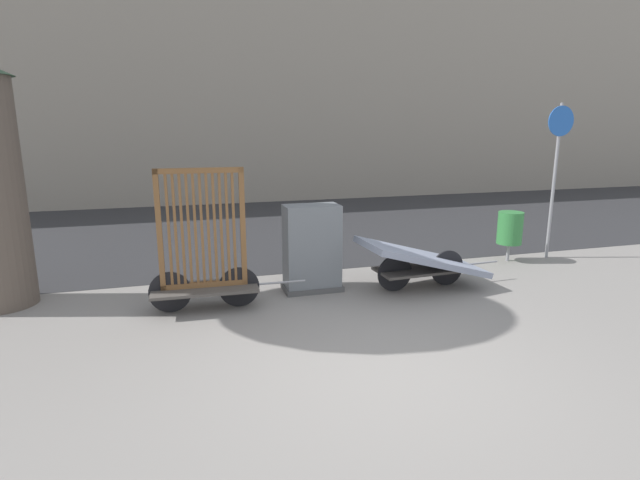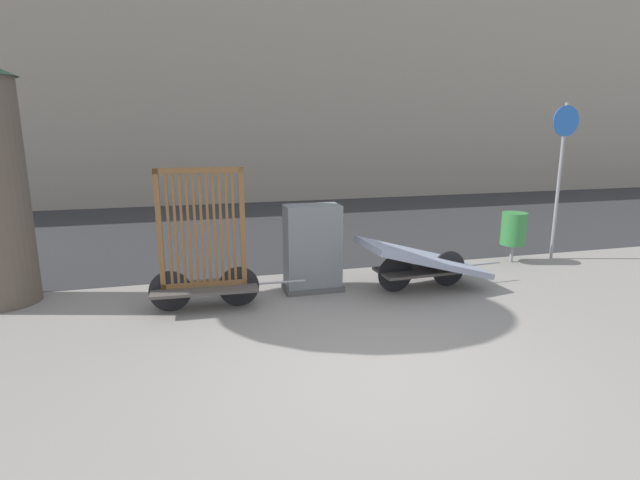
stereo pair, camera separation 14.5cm
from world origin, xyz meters
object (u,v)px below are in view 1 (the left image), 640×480
Objects in this scene: bike_cart_with_bedframe at (204,260)px; utility_cabinet at (312,251)px; sign_post at (556,161)px; bike_cart_with_mattress at (422,260)px; trash_bin at (510,228)px.

utility_cabinet is (1.64, 0.40, -0.09)m from bike_cart_with_bedframe.
sign_post is at bearing 6.93° from utility_cabinet.
bike_cart_with_bedframe reaches higher than bike_cart_with_mattress.
trash_bin is (5.64, 1.00, -0.08)m from bike_cart_with_bedframe.
trash_bin is 1.51m from sign_post.
bike_cart_with_mattress is (3.31, 0.00, -0.26)m from bike_cart_with_bedframe.
bike_cart_with_bedframe reaches higher than utility_cabinet.
utility_cabinet reaches higher than bike_cart_with_mattress.
bike_cart_with_bedframe reaches higher than trash_bin.
utility_cabinet is at bearing -171.46° from trash_bin.
utility_cabinet is 4.05m from trash_bin.
bike_cart_with_bedframe is at bearing -169.98° from trash_bin.
utility_cabinet is (-1.67, 0.40, 0.17)m from bike_cart_with_mattress.
bike_cart_with_bedframe is 0.75× the size of sign_post.
trash_bin is at bearing 20.44° from bike_cart_with_mattress.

